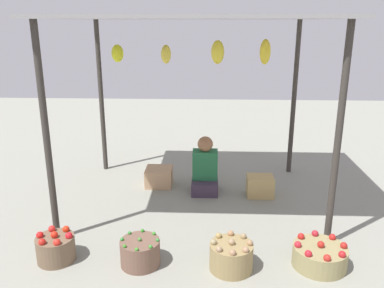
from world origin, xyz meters
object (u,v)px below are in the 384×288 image
basket_red_apples (320,256)px  wooden_crate_stacked_rear (159,177)px  basket_green_chilies (140,252)px  vendor_person (205,171)px  wooden_crate_near_vendor (260,186)px  basket_potatoes (231,256)px  basket_red_tomatoes (56,248)px

basket_red_apples → wooden_crate_stacked_rear: basket_red_apples is taller
basket_green_chilies → basket_red_apples: 1.73m
vendor_person → basket_red_apples: size_ratio=1.51×
wooden_crate_near_vendor → basket_potatoes: bearing=-105.7°
basket_red_tomatoes → basket_red_apples: basket_red_tomatoes is taller
basket_green_chilies → basket_red_apples: bearing=1.5°
vendor_person → wooden_crate_near_vendor: (0.75, -0.13, -0.16)m
basket_red_tomatoes → wooden_crate_near_vendor: size_ratio=1.06×
vendor_person → basket_green_chilies: vendor_person is taller
vendor_person → basket_potatoes: size_ratio=1.89×
basket_red_apples → wooden_crate_near_vendor: 1.65m
vendor_person → basket_potatoes: bearing=-81.6°
vendor_person → basket_green_chilies: bearing=-108.7°
basket_potatoes → basket_red_apples: bearing=5.7°
basket_red_tomatoes → basket_potatoes: size_ratio=0.90×
basket_red_tomatoes → basket_red_apples: size_ratio=0.72×
vendor_person → wooden_crate_near_vendor: bearing=-9.8°
basket_potatoes → basket_red_apples: basket_potatoes is taller
basket_red_tomatoes → wooden_crate_near_vendor: 2.73m
vendor_person → basket_red_apples: 2.08m
basket_potatoes → wooden_crate_near_vendor: 1.76m
basket_green_chilies → basket_potatoes: bearing=-2.5°
basket_red_tomatoes → basket_red_apples: (2.58, 0.01, -0.03)m
vendor_person → wooden_crate_stacked_rear: vendor_person is taller
basket_green_chilies → basket_red_apples: basket_green_chilies is taller
basket_potatoes → wooden_crate_near_vendor: size_ratio=1.17×
basket_potatoes → vendor_person: bearing=98.4°
vendor_person → wooden_crate_stacked_rear: bearing=165.6°
basket_green_chilies → basket_potatoes: (0.88, -0.04, 0.01)m
basket_potatoes → basket_red_apples: (0.85, 0.08, -0.03)m
wooden_crate_near_vendor → vendor_person: bearing=170.2°
basket_potatoes → wooden_crate_stacked_rear: bearing=115.0°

